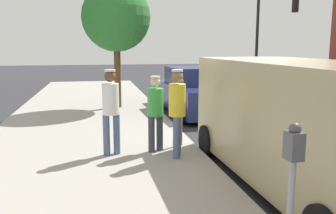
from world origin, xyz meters
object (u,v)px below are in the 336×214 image
object	(u,v)px
parking_meter_near	(181,101)
pedestrian_in_white	(111,106)
street_tree	(116,18)
parked_van	(302,121)
parked_sedan_behind	(194,93)
traffic_light_corner	(272,25)
parking_meter_far	(292,171)
pedestrian_in_yellow	(177,107)
pedestrian_in_green	(155,109)

from	to	relation	value
parking_meter_near	pedestrian_in_white	bearing A→B (deg)	14.21
pedestrian_in_white	street_tree	world-z (taller)	street_tree
parked_van	parked_sedan_behind	size ratio (longest dim) A/B	1.17
traffic_light_corner	pedestrian_in_white	bearing A→B (deg)	50.56
parked_van	pedestrian_in_white	bearing A→B (deg)	-33.60
parked_sedan_behind	street_tree	bearing A→B (deg)	-21.62
pedestrian_in_white	parking_meter_far	bearing A→B (deg)	110.21
parked_van	parking_meter_far	bearing A→B (deg)	56.26
parking_meter_near	street_tree	xyz separation A→B (m)	(1.07, -5.55, 2.23)
parking_meter_near	parked_sedan_behind	world-z (taller)	parking_meter_near
parked_van	traffic_light_corner	world-z (taller)	traffic_light_corner
pedestrian_in_yellow	traffic_light_corner	world-z (taller)	traffic_light_corner
parking_meter_near	pedestrian_in_yellow	world-z (taller)	pedestrian_in_yellow
pedestrian_in_yellow	parked_sedan_behind	bearing A→B (deg)	-108.96
pedestrian_in_white	pedestrian_in_green	size ratio (longest dim) A/B	1.09
pedestrian_in_green	parked_van	size ratio (longest dim) A/B	0.31
parking_meter_near	parking_meter_far	world-z (taller)	same
parking_meter_near	pedestrian_in_white	xyz separation A→B (m)	(1.58, 0.40, -0.00)
pedestrian_in_green	pedestrian_in_white	bearing A→B (deg)	4.33
pedestrian_in_green	parked_sedan_behind	size ratio (longest dim) A/B	0.36
parking_meter_near	pedestrian_in_green	xyz separation A→B (m)	(0.64, 0.33, -0.11)
pedestrian_in_yellow	parking_meter_near	bearing A→B (deg)	-108.58
parked_van	street_tree	bearing A→B (deg)	-72.17
pedestrian_in_yellow	street_tree	xyz separation A→B (m)	(0.79, -6.40, 2.22)
parked_van	traffic_light_corner	size ratio (longest dim) A/B	1.01
pedestrian_in_yellow	parked_sedan_behind	world-z (taller)	pedestrian_in_yellow
parking_meter_far	street_tree	distance (m)	10.54
pedestrian_in_yellow	pedestrian_in_white	xyz separation A→B (m)	(1.30, -0.45, -0.01)
parked_sedan_behind	traffic_light_corner	distance (m)	9.36
parking_meter_near	street_tree	world-z (taller)	street_tree
pedestrian_in_green	parked_van	bearing A→B (deg)	135.29
parked_van	parked_sedan_behind	world-z (taller)	parked_van
traffic_light_corner	street_tree	size ratio (longest dim) A/B	1.15
parked_sedan_behind	street_tree	size ratio (longest dim) A/B	0.99
traffic_light_corner	parking_meter_near	bearing A→B (deg)	54.69
parked_van	pedestrian_in_yellow	bearing A→B (deg)	-41.90
parking_meter_near	pedestrian_in_yellow	xyz separation A→B (m)	(0.28, 0.85, 0.00)
pedestrian_in_white	pedestrian_in_yellow	bearing A→B (deg)	161.04
pedestrian_in_green	parked_van	xyz separation A→B (m)	(-2.14, 2.12, 0.08)
pedestrian_in_white	traffic_light_corner	xyz separation A→B (m)	(-9.34, -11.35, 2.34)
parking_meter_far	pedestrian_in_white	bearing A→B (deg)	-69.79
parking_meter_far	pedestrian_in_yellow	xyz separation A→B (m)	(0.28, -3.85, 0.00)
parked_van	traffic_light_corner	xyz separation A→B (m)	(-6.26, -13.40, 2.36)
parking_meter_near	parking_meter_far	xyz separation A→B (m)	(0.00, 4.69, 0.00)
traffic_light_corner	parked_sedan_behind	bearing A→B (deg)	46.09
pedestrian_in_green	parking_meter_near	bearing A→B (deg)	-152.77
pedestrian_in_green	parking_meter_far	bearing A→B (deg)	98.33
parking_meter_far	pedestrian_in_green	distance (m)	4.41
pedestrian_in_white	traffic_light_corner	distance (m)	14.89
pedestrian_in_yellow	pedestrian_in_white	bearing A→B (deg)	-18.96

